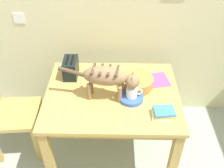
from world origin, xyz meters
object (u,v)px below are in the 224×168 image
magazine (152,80)px  toaster (71,68)px  coffee_mug (132,92)px  wooden_chair_near (10,113)px  cat (108,78)px  wicker_basket (137,82)px  dining_table (112,101)px  saucer_bowl (131,98)px  book_stack (163,113)px

magazine → toaster: 0.74m
coffee_mug → wooden_chair_near: wooden_chair_near is taller
cat → wicker_basket: size_ratio=2.35×
wicker_basket → magazine: bearing=29.8°
coffee_mug → toaster: toaster is taller
magazine → coffee_mug: bearing=-139.9°
dining_table → cat: 0.30m
toaster → wooden_chair_near: bearing=-159.6°
magazine → wooden_chair_near: (-1.30, -0.15, -0.28)m
wooden_chair_near → saucer_bowl: bearing=79.9°
saucer_bowl → wicker_basket: wicker_basket is taller
magazine → wooden_chair_near: 1.34m
dining_table → magazine: magazine is taller
wooden_chair_near → cat: bearing=80.3°
toaster → wooden_chair_near: wooden_chair_near is taller
magazine → wooden_chair_near: size_ratio=0.30×
wooden_chair_near → wicker_basket: bearing=88.4°
cat → magazine: size_ratio=2.28×
saucer_bowl → book_stack: size_ratio=1.13×
coffee_mug → wooden_chair_near: (-1.10, 0.10, -0.36)m
toaster → magazine: bearing=-4.8°
saucer_bowl → book_stack: bearing=-37.7°
magazine → book_stack: size_ratio=1.59×
dining_table → saucer_bowl: size_ratio=5.60×
saucer_bowl → toaster: (-0.53, 0.31, 0.07)m
wicker_basket → saucer_bowl: bearing=-108.9°
toaster → coffee_mug: bearing=-29.9°
dining_table → coffee_mug: size_ratio=8.35×
dining_table → wicker_basket: 0.27m
magazine → book_stack: book_stack is taller
saucer_bowl → magazine: saucer_bowl is taller
cat → book_stack: size_ratio=3.62×
cat → coffee_mug: (0.19, -0.02, -0.13)m
book_stack → wooden_chair_near: (-1.34, 0.28, -0.31)m
saucer_bowl → coffee_mug: bearing=0.0°
saucer_bowl → toaster: bearing=150.0°
magazine → saucer_bowl: bearing=-140.3°
cat → book_stack: (0.42, -0.20, -0.17)m
dining_table → cat: (-0.03, -0.05, 0.30)m
dining_table → magazine: size_ratio=3.98×
cat → magazine: 0.49m
cat → wooden_chair_near: cat is taller
coffee_mug → dining_table: bearing=156.4°
book_stack → wooden_chair_near: size_ratio=0.19×
magazine → wooden_chair_near: wooden_chair_near is taller
wooden_chair_near → dining_table: bearing=83.4°
toaster → wooden_chair_near: 0.71m
magazine → toaster: size_ratio=1.41×
magazine → toaster: bearing=163.7°
book_stack → wicker_basket: size_ratio=0.65×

